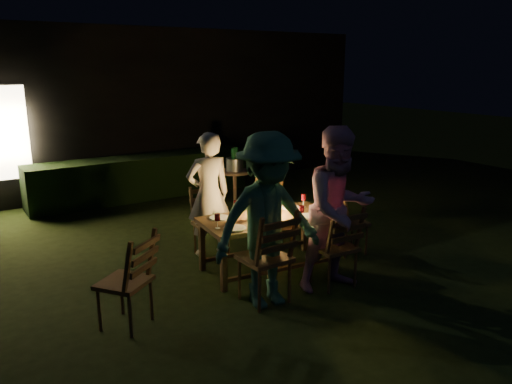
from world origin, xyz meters
TOP-DOWN VIEW (x-y plane):
  - garden_envelope at (-0.01, 6.15)m, footprint 40.00×40.00m
  - dining_table at (-0.45, -0.45)m, footprint 1.71×0.98m
  - chair_near_left at (-0.97, -1.17)m, footprint 0.50×0.53m
  - chair_near_right at (-0.08, -1.26)m, footprint 0.48×0.52m
  - chair_far_left at (-0.82, 0.37)m, footprint 0.46×0.49m
  - chair_far_right at (0.18, 0.26)m, footprint 0.46×0.49m
  - chair_end at (0.78, -0.57)m, footprint 0.53×0.50m
  - chair_spare at (-2.39, -0.86)m, footprint 0.65×0.65m
  - person_house_side at (-0.81, 0.42)m, footprint 0.64×0.46m
  - person_opp_right at (-0.09, -1.31)m, footprint 0.97×0.79m
  - person_opp_left at (-0.98, -1.22)m, footprint 1.26×0.81m
  - lantern at (-0.39, -0.40)m, footprint 0.16×0.16m
  - plate_far_left at (-0.97, -0.17)m, footprint 0.25×0.25m
  - plate_near_left at (-1.02, -0.61)m, footprint 0.25×0.25m
  - plate_far_right at (0.02, -0.27)m, footprint 0.25×0.25m
  - plate_near_right at (-0.02, -0.71)m, footprint 0.25×0.25m
  - wineglass_a at (-0.72, -0.14)m, footprint 0.06×0.06m
  - wineglass_b at (-1.18, -0.49)m, footprint 0.06×0.06m
  - wineglass_c at (-0.18, -0.76)m, footprint 0.06×0.06m
  - wineglass_d at (0.19, -0.33)m, footprint 0.06×0.06m
  - wineglass_e at (-0.58, -0.73)m, footprint 0.06×0.06m
  - bottle_table at (-0.70, -0.42)m, footprint 0.07×0.07m
  - napkin_left at (-0.63, -0.75)m, footprint 0.18×0.14m
  - napkin_right at (0.07, -0.80)m, footprint 0.18×0.14m
  - phone at (-1.10, -0.68)m, footprint 0.14×0.07m
  - side_table at (0.52, 1.98)m, footprint 0.54×0.54m
  - ice_bucket at (0.52, 1.98)m, footprint 0.30×0.30m
  - bottle_bucket_a at (0.47, 1.94)m, footprint 0.07×0.07m
  - bottle_bucket_b at (0.57, 2.02)m, footprint 0.07×0.07m

SIDE VIEW (x-z plane):
  - chair_far_left at x=-0.82m, z-range -0.19..0.76m
  - chair_end at x=0.78m, z-range -0.19..0.76m
  - chair_far_right at x=0.18m, z-range -0.19..0.78m
  - chair_spare at x=-2.39m, z-range -0.20..0.80m
  - chair_near_right at x=-0.08m, z-range -0.20..0.81m
  - chair_near_left at x=-0.97m, z-range -0.21..0.87m
  - dining_table at x=-0.45m, z-range 0.27..0.95m
  - side_table at x=0.52m, z-range 0.28..1.00m
  - phone at x=-1.10m, z-range 0.68..0.69m
  - napkin_left at x=-0.63m, z-range 0.68..0.69m
  - napkin_right at x=0.07m, z-range 0.68..0.69m
  - plate_far_left at x=-0.97m, z-range 0.68..0.69m
  - plate_near_left at x=-1.02m, z-range 0.68..0.69m
  - plate_far_right at x=0.02m, z-range 0.68..0.69m
  - plate_near_right at x=-0.02m, z-range 0.68..0.69m
  - wineglass_a at x=-0.72m, z-range 0.68..0.86m
  - wineglass_b at x=-1.18m, z-range 0.68..0.86m
  - wineglass_c at x=-0.18m, z-range 0.68..0.86m
  - wineglass_d at x=0.19m, z-range 0.68..0.86m
  - wineglass_e at x=-0.58m, z-range 0.68..0.86m
  - bottle_table at x=-0.70m, z-range 0.68..0.96m
  - person_house_side at x=-0.81m, z-range 0.00..1.65m
  - ice_bucket at x=0.52m, z-range 0.72..0.94m
  - lantern at x=-0.39m, z-range 0.66..1.01m
  - bottle_bucket_a at x=0.47m, z-range 0.72..1.04m
  - bottle_bucket_b at x=0.57m, z-range 0.72..1.04m
  - person_opp_left at x=-0.98m, z-range 0.00..1.85m
  - person_opp_right at x=-0.09m, z-range 0.00..1.86m
  - garden_envelope at x=-0.01m, z-range -0.02..3.18m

